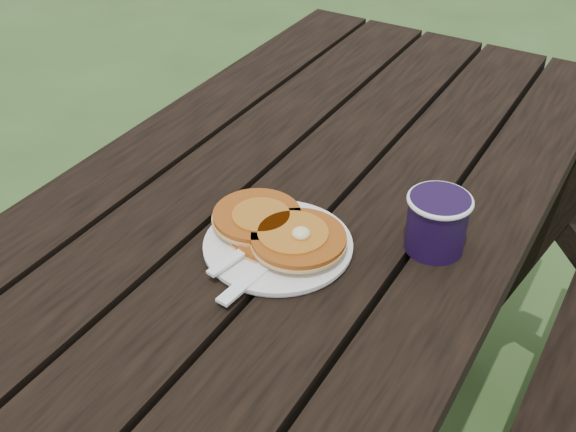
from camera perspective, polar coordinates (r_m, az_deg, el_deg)
The scene contains 6 objects.
picnic_table at distance 1.38m, azimuth -2.40°, elevation -14.09°, with size 1.36×1.80×0.75m.
plate at distance 1.07m, azimuth -0.79°, elevation -2.38°, with size 0.22×0.22×0.01m, color white.
pancake_stack at distance 1.07m, azimuth -0.75°, elevation -1.10°, with size 0.22×0.15×0.04m.
knife at distance 1.02m, azimuth -2.05°, elevation -4.13°, with size 0.02×0.18×0.01m, color white.
fork at distance 1.04m, azimuth -4.03°, elevation -3.12°, with size 0.03×0.16×0.01m, color white, non-canonical shape.
coffee_cup at distance 1.07m, azimuth 11.72°, elevation -0.29°, with size 0.10×0.10×0.09m.
Camera 1 is at (0.49, -0.73, 1.42)m, focal length 45.00 mm.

